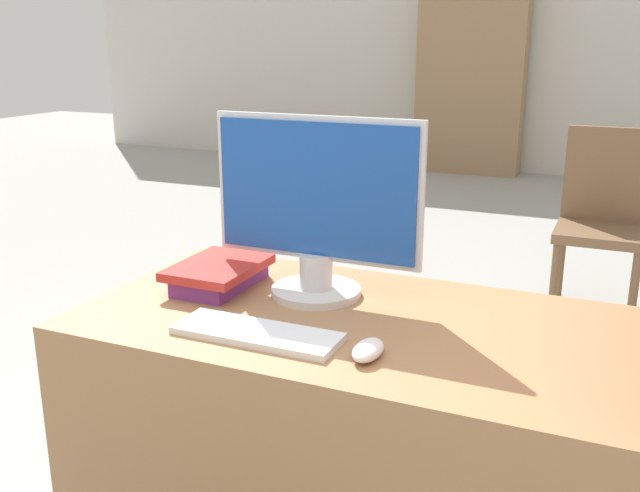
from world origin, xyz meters
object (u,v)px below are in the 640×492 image
monitor (316,208)px  book_stack (220,274)px  keyboard (257,333)px  mouse (368,350)px  far_chair (603,212)px

monitor → book_stack: bearing=-169.6°
monitor → keyboard: (-0.01, -0.29, -0.22)m
mouse → far_chair: 2.68m
mouse → book_stack: (-0.50, 0.25, 0.02)m
keyboard → book_stack: book_stack is taller
keyboard → monitor: bearing=87.9°
mouse → book_stack: book_stack is taller
far_chair → keyboard: bearing=-60.8°
monitor → far_chair: monitor is taller
monitor → book_stack: 0.32m
keyboard → mouse: (0.26, -0.00, 0.01)m
keyboard → mouse: mouse is taller
book_stack → mouse: bearing=-26.5°
mouse → far_chair: size_ratio=0.11×
mouse → book_stack: bearing=153.5°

